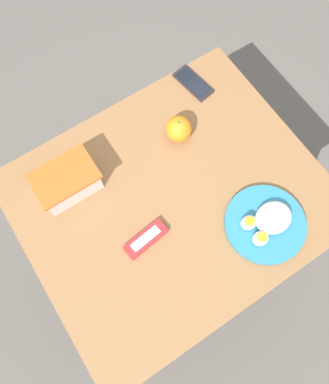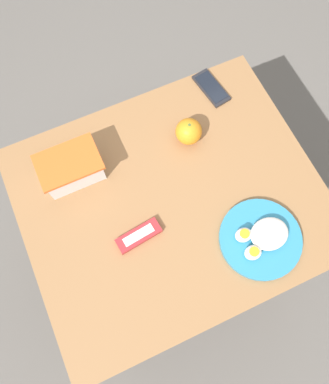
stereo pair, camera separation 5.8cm
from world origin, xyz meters
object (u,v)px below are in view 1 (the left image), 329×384
Objects in this scene: orange_fruit at (179,129)px; candy_bar at (146,239)px; food_container at (68,182)px; cell_phone at (193,83)px; rice_plate at (266,223)px.

orange_fruit is 0.37m from candy_bar.
food_container is 2.22× the size of orange_fruit.
orange_fruit is 0.60× the size of candy_bar.
cell_phone is at bearing 40.96° from candy_bar.
food_container is at bearing 175.17° from orange_fruit.
orange_fruit reaches higher than candy_bar.
rice_plate is 1.59× the size of cell_phone.
orange_fruit reaches higher than rice_plate.
orange_fruit is 0.35× the size of rice_plate.
food_container is 0.55m from cell_phone.
food_container reaches higher than rice_plate.
candy_bar is at bearing 154.15° from rice_plate.
candy_bar reaches higher than cell_phone.
cell_phone is at bearing 78.86° from rice_plate.
orange_fruit is at bearing 40.59° from candy_bar.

